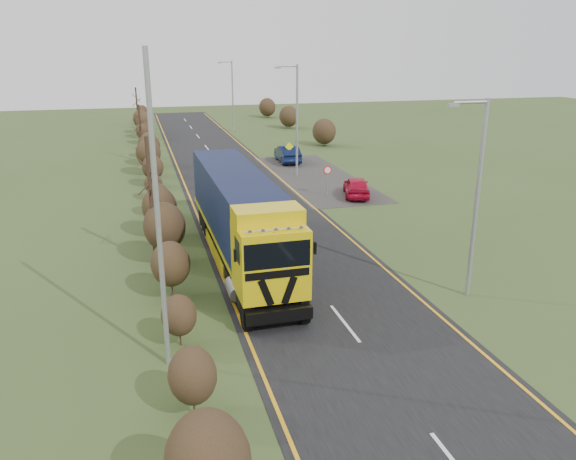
% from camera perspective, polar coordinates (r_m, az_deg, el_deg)
% --- Properties ---
extents(ground, '(160.00, 160.00, 0.00)m').
position_cam_1_polar(ground, '(24.63, 2.48, -5.32)').
color(ground, '#364A20').
rests_on(ground, ground).
extents(road, '(8.00, 120.00, 0.02)m').
position_cam_1_polar(road, '(33.72, -2.64, 1.20)').
color(road, black).
rests_on(road, ground).
extents(layby, '(6.00, 18.00, 0.02)m').
position_cam_1_polar(layby, '(44.72, 2.71, 5.41)').
color(layby, '#312E2C').
rests_on(layby, ground).
extents(lane_markings, '(7.52, 116.00, 0.01)m').
position_cam_1_polar(lane_markings, '(33.43, -2.53, 1.09)').
color(lane_markings, orange).
rests_on(lane_markings, road).
extents(hedgerow, '(2.24, 102.04, 6.05)m').
position_cam_1_polar(hedgerow, '(30.54, -12.86, 2.11)').
color(hedgerow, '#302215').
rests_on(hedgerow, ground).
extents(lorry, '(2.97, 15.25, 4.25)m').
position_cam_1_polar(lorry, '(26.36, -4.95, 1.77)').
color(lorry, black).
rests_on(lorry, ground).
extents(car_red_hatchback, '(2.71, 4.33, 1.37)m').
position_cam_1_polar(car_red_hatchback, '(38.86, 6.97, 4.39)').
color(car_red_hatchback, '#AB0825').
rests_on(car_red_hatchback, ground).
extents(car_blue_sedan, '(1.83, 4.68, 1.52)m').
position_cam_1_polar(car_blue_sedan, '(50.47, -0.06, 7.75)').
color(car_blue_sedan, black).
rests_on(car_blue_sedan, ground).
extents(streetlight_near, '(1.71, 0.18, 7.98)m').
position_cam_1_polar(streetlight_near, '(23.13, 18.54, 3.61)').
color(streetlight_near, gray).
rests_on(streetlight_near, ground).
extents(streetlight_mid, '(1.83, 0.18, 8.58)m').
position_cam_1_polar(streetlight_mid, '(44.39, 0.80, 11.49)').
color(streetlight_mid, gray).
rests_on(streetlight_mid, ground).
extents(streetlight_far, '(1.78, 0.18, 8.32)m').
position_cam_1_polar(streetlight_far, '(69.97, -5.73, 13.67)').
color(streetlight_far, gray).
rests_on(streetlight_far, ground).
extents(left_pole, '(0.16, 0.16, 9.81)m').
position_cam_1_polar(left_pole, '(17.10, -13.08, 1.08)').
color(left_pole, gray).
rests_on(left_pole, ground).
extents(speed_sign, '(0.58, 0.10, 2.11)m').
position_cam_1_polar(speed_sign, '(38.64, 4.02, 5.57)').
color(speed_sign, gray).
rests_on(speed_sign, ground).
extents(warning_board, '(0.77, 0.11, 2.01)m').
position_cam_1_polar(warning_board, '(49.07, 0.12, 8.01)').
color(warning_board, gray).
rests_on(warning_board, ground).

